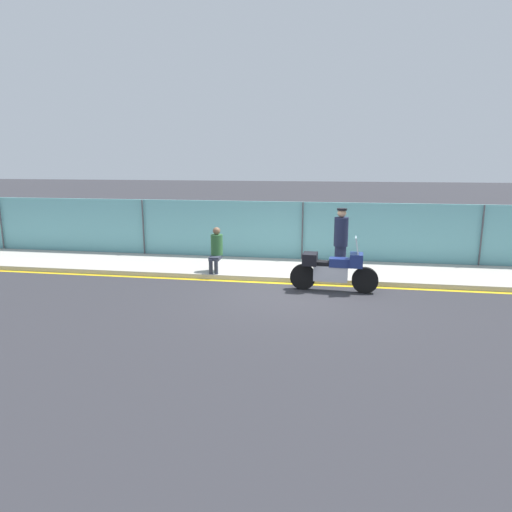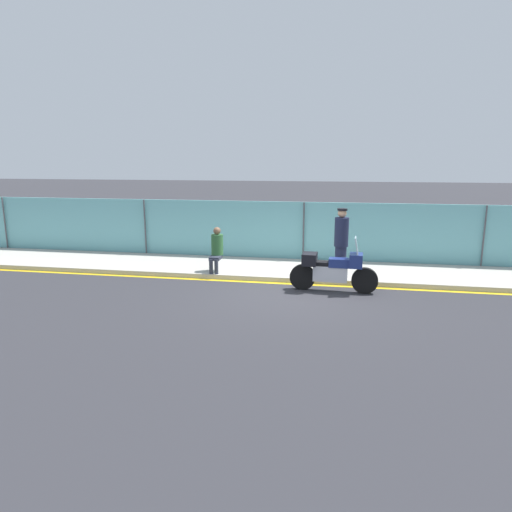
% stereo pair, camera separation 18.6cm
% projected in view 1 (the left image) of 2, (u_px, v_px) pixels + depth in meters
% --- Properties ---
extents(ground_plane, '(120.00, 120.00, 0.00)m').
position_uv_depth(ground_plane, '(292.00, 293.00, 11.55)').
color(ground_plane, '#2D2D33').
extents(sidewalk, '(40.24, 2.50, 0.13)m').
position_uv_depth(sidewalk, '(299.00, 270.00, 13.67)').
color(sidewalk, '#ADA89E').
rests_on(sidewalk, ground_plane).
extents(curb_paint_stripe, '(40.24, 0.18, 0.01)m').
position_uv_depth(curb_paint_stripe, '(295.00, 284.00, 12.39)').
color(curb_paint_stripe, gold).
rests_on(curb_paint_stripe, ground_plane).
extents(storefront_fence, '(38.23, 0.17, 1.98)m').
position_uv_depth(storefront_fence, '(303.00, 233.00, 14.77)').
color(storefront_fence, '#6BB2B7').
rests_on(storefront_fence, ground_plane).
extents(motorcycle, '(2.24, 0.57, 1.43)m').
position_uv_depth(motorcycle, '(333.00, 269.00, 11.62)').
color(motorcycle, black).
rests_on(motorcycle, ground_plane).
extents(officer_standing, '(0.39, 0.39, 1.86)m').
position_uv_depth(officer_standing, '(341.00, 241.00, 12.72)').
color(officer_standing, '#191E38').
rests_on(officer_standing, sidewalk).
extents(person_seated_on_curb, '(0.34, 0.65, 1.28)m').
position_uv_depth(person_seated_on_curb, '(216.00, 247.00, 13.12)').
color(person_seated_on_curb, '#2D3342').
rests_on(person_seated_on_curb, sidewalk).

